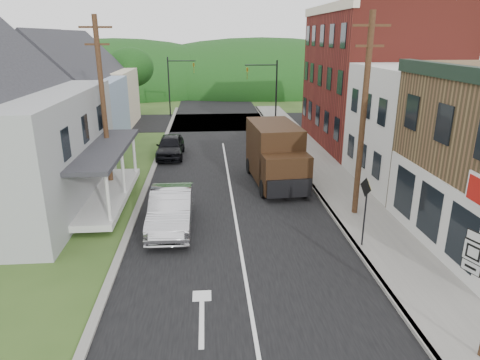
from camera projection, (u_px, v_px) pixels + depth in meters
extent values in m
plane|color=#2D4719|center=(242.00, 256.00, 16.38)|extent=(120.00, 120.00, 0.00)
cube|color=black|center=(228.00, 175.00, 25.82)|extent=(9.00, 90.00, 0.02)
cube|color=black|center=(219.00, 122.00, 41.88)|extent=(60.00, 9.00, 0.02)
cube|color=slate|center=(333.00, 182.00, 24.35)|extent=(2.80, 55.00, 0.15)
cube|color=slate|center=(310.00, 183.00, 24.25)|extent=(0.20, 55.00, 0.15)
cube|color=slate|center=(146.00, 187.00, 23.57)|extent=(0.30, 55.00, 0.12)
cube|color=silver|center=(437.00, 128.00, 23.26)|extent=(8.00, 7.00, 6.50)
cube|color=maroon|center=(375.00, 78.00, 31.67)|extent=(8.00, 12.00, 10.00)
cube|color=#8499B4|center=(71.00, 116.00, 30.83)|extent=(7.00, 8.00, 5.00)
cube|color=beige|center=(94.00, 99.00, 39.29)|extent=(7.00, 8.00, 5.00)
cylinder|color=#472D19|center=(363.00, 120.00, 18.66)|extent=(0.26, 0.26, 9.00)
cube|color=#472D19|center=(372.00, 25.00, 17.41)|extent=(1.60, 0.10, 0.10)
cube|color=#472D19|center=(370.00, 46.00, 17.66)|extent=(1.20, 0.10, 0.10)
cylinder|color=#472D19|center=(104.00, 107.00, 22.02)|extent=(0.26, 0.26, 9.00)
cube|color=#472D19|center=(95.00, 27.00, 20.77)|extent=(1.60, 0.10, 0.10)
cube|color=#472D19|center=(97.00, 44.00, 21.02)|extent=(1.20, 0.10, 0.10)
cylinder|color=black|center=(276.00, 95.00, 37.98)|extent=(0.14, 0.14, 6.00)
cylinder|color=black|center=(261.00, 65.00, 37.05)|extent=(2.80, 0.10, 0.10)
imported|color=olive|center=(247.00, 73.00, 37.18)|extent=(0.16, 0.20, 1.00)
cylinder|color=black|center=(169.00, 87.00, 43.86)|extent=(0.14, 0.14, 6.00)
cylinder|color=black|center=(182.00, 61.00, 43.13)|extent=(2.80, 0.10, 0.10)
imported|color=olive|center=(194.00, 68.00, 43.44)|extent=(0.16, 0.20, 1.00)
cylinder|color=#382616|center=(133.00, 96.00, 45.31)|extent=(0.36, 0.36, 3.92)
ellipsoid|color=#133710|center=(130.00, 67.00, 44.37)|extent=(4.80, 4.80, 4.08)
ellipsoid|color=#133710|center=(214.00, 89.00, 68.33)|extent=(90.00, 30.00, 16.00)
imported|color=#BBBAC0|center=(171.00, 209.00, 18.56)|extent=(1.78, 5.09, 1.68)
imported|color=black|center=(170.00, 146.00, 29.52)|extent=(1.81, 4.45, 1.51)
cube|color=black|center=(274.00, 150.00, 24.32)|extent=(2.74, 4.77, 3.03)
cube|color=black|center=(285.00, 173.00, 21.94)|extent=(2.52, 1.85, 1.99)
cube|color=black|center=(285.00, 156.00, 21.87)|extent=(2.28, 1.42, 0.05)
cube|color=black|center=(289.00, 188.00, 21.27)|extent=(2.31, 0.33, 0.94)
cylinder|color=black|center=(264.00, 189.00, 22.15)|extent=(0.36, 0.96, 0.94)
cylinder|color=black|center=(304.00, 187.00, 22.46)|extent=(0.36, 0.96, 0.94)
cylinder|color=black|center=(250.00, 166.00, 26.06)|extent=(0.36, 0.96, 0.94)
cylinder|color=black|center=(285.00, 164.00, 26.38)|extent=(0.36, 0.96, 0.94)
cube|color=silver|center=(476.00, 237.00, 10.59)|extent=(0.19, 0.49, 0.21)
cube|color=silver|center=(473.00, 252.00, 10.73)|extent=(0.21, 0.54, 0.52)
cube|color=silver|center=(471.00, 267.00, 10.86)|extent=(0.19, 0.49, 0.26)
cylinder|color=black|center=(365.00, 214.00, 16.50)|extent=(0.08, 0.08, 2.63)
cube|color=black|center=(366.00, 187.00, 16.15)|extent=(0.15, 0.77, 0.78)
cube|color=yellow|center=(366.00, 187.00, 16.15)|extent=(0.15, 0.69, 0.70)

